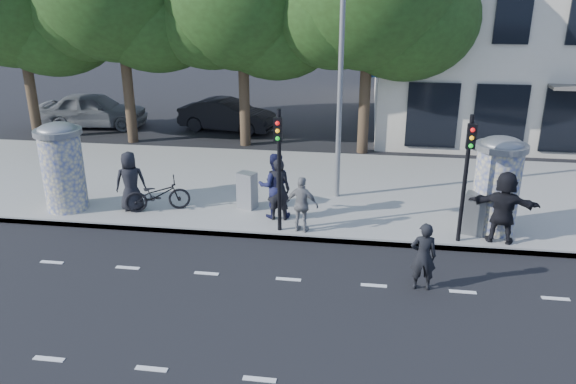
% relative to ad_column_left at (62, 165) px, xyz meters
% --- Properties ---
extents(ground, '(120.00, 120.00, 0.00)m').
position_rel_ad_column_left_xyz_m(ground, '(7.20, -4.50, -1.54)').
color(ground, black).
rests_on(ground, ground).
extents(sidewalk, '(40.00, 8.00, 0.15)m').
position_rel_ad_column_left_xyz_m(sidewalk, '(7.20, 3.00, -1.46)').
color(sidewalk, gray).
rests_on(sidewalk, ground).
extents(curb, '(40.00, 0.10, 0.16)m').
position_rel_ad_column_left_xyz_m(curb, '(7.20, -0.95, -1.46)').
color(curb, slate).
rests_on(curb, ground).
extents(lane_dash_near, '(32.00, 0.12, 0.01)m').
position_rel_ad_column_left_xyz_m(lane_dash_near, '(7.20, -6.70, -1.53)').
color(lane_dash_near, silver).
rests_on(lane_dash_near, ground).
extents(lane_dash_far, '(32.00, 0.12, 0.01)m').
position_rel_ad_column_left_xyz_m(lane_dash_far, '(7.20, -3.10, -1.53)').
color(lane_dash_far, silver).
rests_on(lane_dash_far, ground).
extents(ad_column_left, '(1.36, 1.36, 2.65)m').
position_rel_ad_column_left_xyz_m(ad_column_left, '(0.00, 0.00, 0.00)').
color(ad_column_left, beige).
rests_on(ad_column_left, sidewalk).
extents(ad_column_right, '(1.36, 1.36, 2.65)m').
position_rel_ad_column_left_xyz_m(ad_column_right, '(12.40, 0.20, 0.00)').
color(ad_column_right, beige).
rests_on(ad_column_right, sidewalk).
extents(traffic_pole_near, '(0.22, 0.31, 3.40)m').
position_rel_ad_column_left_xyz_m(traffic_pole_near, '(6.60, -0.71, 0.69)').
color(traffic_pole_near, black).
rests_on(traffic_pole_near, sidewalk).
extents(traffic_pole_far, '(0.22, 0.31, 3.40)m').
position_rel_ad_column_left_xyz_m(traffic_pole_far, '(11.40, -0.71, 0.69)').
color(traffic_pole_far, black).
rests_on(traffic_pole_far, sidewalk).
extents(street_lamp, '(0.25, 0.93, 8.00)m').
position_rel_ad_column_left_xyz_m(street_lamp, '(8.00, 2.13, 3.26)').
color(street_lamp, slate).
rests_on(street_lamp, sidewalk).
extents(ped_a, '(1.03, 0.86, 1.81)m').
position_rel_ad_column_left_xyz_m(ped_a, '(2.00, 0.16, -0.48)').
color(ped_a, black).
rests_on(ped_a, sidewalk).
extents(ped_b, '(0.71, 0.50, 1.83)m').
position_rel_ad_column_left_xyz_m(ped_b, '(6.45, 0.07, -0.47)').
color(ped_b, black).
rests_on(ped_b, sidewalk).
extents(ped_c, '(1.08, 0.93, 1.92)m').
position_rel_ad_column_left_xyz_m(ped_c, '(6.31, 0.25, -0.43)').
color(ped_c, '#181A3D').
rests_on(ped_c, sidewalk).
extents(ped_e, '(1.02, 0.72, 1.57)m').
position_rel_ad_column_left_xyz_m(ped_e, '(7.22, -0.65, -0.60)').
color(ped_e, gray).
rests_on(ped_e, sidewalk).
extents(ped_f, '(1.89, 0.94, 1.94)m').
position_rel_ad_column_left_xyz_m(ped_f, '(12.47, -0.54, -0.42)').
color(ped_f, black).
rests_on(ped_f, sidewalk).
extents(man_road, '(0.61, 0.41, 1.62)m').
position_rel_ad_column_left_xyz_m(man_road, '(10.26, -3.06, -0.73)').
color(man_road, black).
rests_on(man_road, ground).
extents(bicycle, '(1.32, 2.02, 1.00)m').
position_rel_ad_column_left_xyz_m(bicycle, '(2.78, 0.22, -0.89)').
color(bicycle, black).
rests_on(bicycle, sidewalk).
extents(cabinet_left, '(0.64, 0.56, 1.12)m').
position_rel_ad_column_left_xyz_m(cabinet_left, '(5.38, 0.82, -0.83)').
color(cabinet_left, gray).
rests_on(cabinet_left, sidewalk).
extents(cabinet_right, '(0.66, 0.56, 1.16)m').
position_rel_ad_column_left_xyz_m(cabinet_right, '(11.87, -0.13, -0.81)').
color(cabinet_right, '#5D6062').
rests_on(cabinet_right, sidewalk).
extents(car_left, '(2.51, 5.10, 1.67)m').
position_rel_ad_column_left_xyz_m(car_left, '(-4.14, 10.29, -0.70)').
color(car_left, slate).
rests_on(car_left, ground).
extents(car_mid, '(2.38, 4.73, 1.49)m').
position_rel_ad_column_left_xyz_m(car_mid, '(2.36, 10.48, -0.79)').
color(car_mid, black).
rests_on(car_mid, ground).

